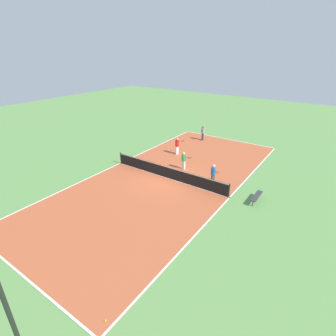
# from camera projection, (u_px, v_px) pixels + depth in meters

# --- Properties ---
(ground_plane) EXTENTS (80.00, 80.00, 0.00)m
(ground_plane) POSITION_uv_depth(u_px,v_px,m) (168.00, 178.00, 20.76)
(ground_plane) COLOR #60934C
(court_surface) EXTENTS (10.48, 23.69, 0.02)m
(court_surface) POSITION_uv_depth(u_px,v_px,m) (168.00, 178.00, 20.76)
(court_surface) COLOR #B75633
(court_surface) RESTS_ON ground_plane
(tennis_net) EXTENTS (10.28, 0.10, 1.02)m
(tennis_net) POSITION_uv_depth(u_px,v_px,m) (168.00, 172.00, 20.53)
(tennis_net) COLOR black
(tennis_net) RESTS_ON court_surface
(bench) EXTENTS (0.36, 1.65, 0.45)m
(bench) POSITION_uv_depth(u_px,v_px,m) (257.00, 196.00, 17.48)
(bench) COLOR #333338
(bench) RESTS_ON ground_plane
(player_far_green) EXTENTS (0.96, 0.41, 1.54)m
(player_far_green) POSITION_uv_depth(u_px,v_px,m) (184.00, 160.00, 21.93)
(player_far_green) COLOR white
(player_far_green) RESTS_ON court_surface
(player_baseline_gray) EXTENTS (0.63, 0.99, 1.60)m
(player_baseline_gray) POSITION_uv_depth(u_px,v_px,m) (203.00, 132.00, 28.89)
(player_baseline_gray) COLOR navy
(player_baseline_gray) RESTS_ON court_surface
(player_coach_red) EXTENTS (0.76, 0.97, 1.66)m
(player_coach_red) POSITION_uv_depth(u_px,v_px,m) (177.00, 145.00, 25.02)
(player_coach_red) COLOR white
(player_coach_red) RESTS_ON court_surface
(player_near_blue) EXTENTS (0.90, 0.88, 1.54)m
(player_near_blue) POSITION_uv_depth(u_px,v_px,m) (213.00, 173.00, 19.63)
(player_near_blue) COLOR #4C4C51
(player_near_blue) RESTS_ON court_surface
(tennis_ball_near_net) EXTENTS (0.07, 0.07, 0.07)m
(tennis_ball_near_net) POSITION_uv_depth(u_px,v_px,m) (190.00, 185.00, 19.63)
(tennis_ball_near_net) COLOR #CCE033
(tennis_ball_near_net) RESTS_ON court_surface
(tennis_ball_far_baseline) EXTENTS (0.07, 0.07, 0.07)m
(tennis_ball_far_baseline) POSITION_uv_depth(u_px,v_px,m) (105.00, 321.00, 9.88)
(tennis_ball_far_baseline) COLOR #CCE033
(tennis_ball_far_baseline) RESTS_ON court_surface
(tennis_ball_midcourt) EXTENTS (0.07, 0.07, 0.07)m
(tennis_ball_midcourt) POSITION_uv_depth(u_px,v_px,m) (193.00, 166.00, 22.72)
(tennis_ball_midcourt) COLOR #CCE033
(tennis_ball_midcourt) RESTS_ON court_surface
(fence_post_back_left) EXTENTS (0.12, 0.12, 5.26)m
(fence_post_back_left) POSITION_uv_depth(u_px,v_px,m) (15.00, 331.00, 6.92)
(fence_post_back_left) COLOR black
(fence_post_back_left) RESTS_ON ground_plane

